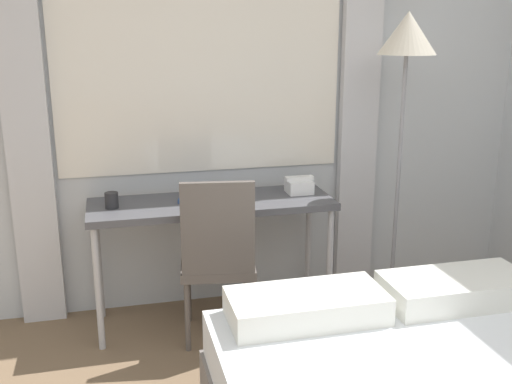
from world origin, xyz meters
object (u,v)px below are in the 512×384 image
desk (212,212)px  mug (112,200)px  desk_chair (218,254)px  standing_lamp (406,62)px  book (203,198)px  telephone (299,186)px

desk → mug: 0.56m
desk_chair → standing_lamp: (1.10, 0.13, 0.98)m
standing_lamp → book: size_ratio=5.98×
desk → standing_lamp: standing_lamp is taller
desk_chair → mug: desk_chair is taller
book → mug: bearing=-175.7°
desk → desk_chair: (-0.02, -0.26, -0.16)m
desk → telephone: size_ratio=8.24×
desk_chair → telephone: (0.55, 0.30, 0.27)m
book → telephone: bearing=0.7°
telephone → mug: bearing=-177.6°
mug → telephone: bearing=2.4°
desk_chair → standing_lamp: 1.48m
desk_chair → standing_lamp: bearing=15.0°
telephone → desk_chair: bearing=-151.5°
standing_lamp → telephone: size_ratio=10.59×
standing_lamp → mug: standing_lamp is taller
desk_chair → mug: bearing=163.2°
desk → book: size_ratio=4.66×
desk → mug: mug is taller
desk_chair → mug: 0.65m
mug → book: bearing=4.3°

